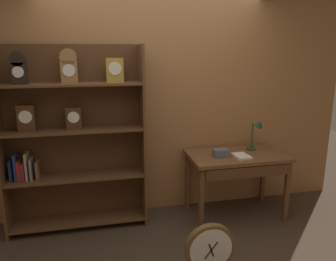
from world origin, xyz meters
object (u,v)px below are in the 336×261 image
Objects in this scene: open_repair_manual at (241,156)px; round_clock_large at (210,249)px; workbench at (237,163)px; toolbox_small at (221,153)px; bookshelf at (70,138)px; desk_lamp at (257,131)px.

round_clock_large is at bearing -130.41° from open_repair_manual.
round_clock_large is (-0.66, -0.95, -0.41)m from workbench.
workbench is 5.09× the size of open_repair_manual.
toolbox_small reaches higher than open_repair_manual.
bookshelf is 1.77× the size of workbench.
open_repair_manual is (0.00, -0.09, 0.11)m from workbench.
desk_lamp reaches higher than round_clock_large.
open_repair_manual is at bearing -143.13° from desk_lamp.
round_clock_large is (1.19, -1.13, -0.77)m from bookshelf.
open_repair_manual is at bearing -16.31° from toolbox_small.
workbench is 2.90× the size of desk_lamp.
bookshelf is at bearing 136.49° from round_clock_large.
desk_lamp is at bearing 16.07° from toolbox_small.
desk_lamp reaches higher than toolbox_small.
desk_lamp reaches higher than workbench.
round_clock_large is at bearing -43.51° from bookshelf.
bookshelf is 4.10× the size of round_clock_large.
toolbox_small is (-0.50, -0.14, -0.19)m from desk_lamp.
desk_lamp is 0.80× the size of round_clock_large.
desk_lamp is (0.28, 0.12, 0.33)m from workbench.
workbench is 1.23m from round_clock_large.
workbench is 2.31× the size of round_clock_large.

